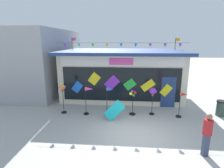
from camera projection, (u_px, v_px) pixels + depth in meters
The scene contains 12 objects.
ground_plane at pixel (137, 136), 8.24m from camera, with size 80.00×80.00×0.00m, color #ADAAA5.
kite_shop_building at pixel (122, 72), 14.45m from camera, with size 8.89×6.43×4.47m.
wind_spinner_far_left at pixel (63, 91), 10.60m from camera, with size 0.33×0.33×1.76m.
wind_spinner_left at pixel (89, 94), 10.42m from camera, with size 0.62×0.31×1.67m.
wind_spinner_center_left at pixel (109, 96), 10.30m from camera, with size 0.55×0.31×1.68m.
wind_spinner_center_right at pixel (133, 99), 10.42m from camera, with size 0.42×0.37×1.54m.
wind_spinner_right at pixel (153, 93), 10.39m from camera, with size 0.38×0.38×1.62m.
wind_spinner_far_right at pixel (182, 101), 10.09m from camera, with size 0.58×0.32×1.45m.
person_mid_plaza at pixel (207, 135), 6.71m from camera, with size 0.34×0.34×1.68m.
trash_bin at pixel (221, 108), 10.43m from camera, with size 0.52×0.52×0.90m.
display_kite_on_ground at pixel (114, 111), 9.70m from camera, with size 0.60×0.03×1.09m, color #19B7BC.
neighbour_building at pixel (25, 60), 15.98m from camera, with size 7.65×9.00×5.13m, color #99999E.
Camera 1 is at (-0.54, -7.52, 4.26)m, focal length 29.00 mm.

